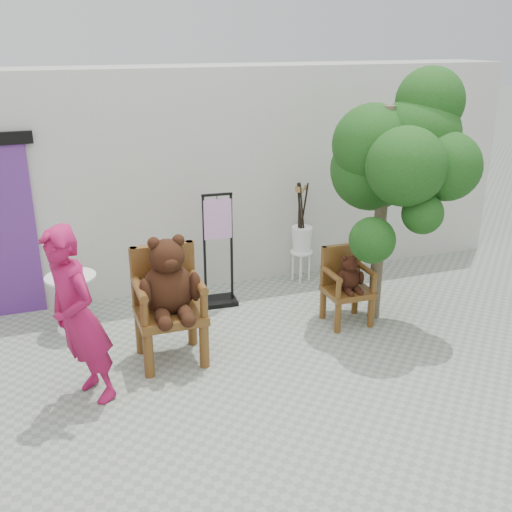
{
  "coord_description": "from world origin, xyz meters",
  "views": [
    {
      "loc": [
        -2.19,
        -5.08,
        3.41
      ],
      "look_at": [
        0.01,
        1.12,
        0.95
      ],
      "focal_mm": 42.0,
      "sensor_mm": 36.0,
      "label": 1
    }
  ],
  "objects_px": {
    "display_stand": "(218,263)",
    "tree": "(401,154)",
    "chair_small": "(347,280)",
    "person": "(78,317)",
    "stool_bucket": "(302,239)",
    "chair_big": "(168,290)",
    "cafe_table": "(73,296)"
  },
  "relations": [
    {
      "from": "display_stand",
      "to": "tree",
      "type": "height_order",
      "value": "tree"
    },
    {
      "from": "person",
      "to": "tree",
      "type": "bearing_deg",
      "value": 72.72
    },
    {
      "from": "chair_small",
      "to": "cafe_table",
      "type": "relative_size",
      "value": 1.36
    },
    {
      "from": "stool_bucket",
      "to": "tree",
      "type": "height_order",
      "value": "tree"
    },
    {
      "from": "chair_small",
      "to": "cafe_table",
      "type": "bearing_deg",
      "value": 164.34
    },
    {
      "from": "display_stand",
      "to": "stool_bucket",
      "type": "height_order",
      "value": "display_stand"
    },
    {
      "from": "chair_big",
      "to": "chair_small",
      "type": "xyz_separation_m",
      "value": [
        2.25,
        0.18,
        -0.27
      ]
    },
    {
      "from": "chair_big",
      "to": "stool_bucket",
      "type": "distance_m",
      "value": 2.76
    },
    {
      "from": "stool_bucket",
      "to": "display_stand",
      "type": "bearing_deg",
      "value": -164.52
    },
    {
      "from": "display_stand",
      "to": "person",
      "type": "bearing_deg",
      "value": -133.95
    },
    {
      "from": "chair_big",
      "to": "cafe_table",
      "type": "height_order",
      "value": "chair_big"
    },
    {
      "from": "stool_bucket",
      "to": "cafe_table",
      "type": "bearing_deg",
      "value": -171.08
    },
    {
      "from": "chair_big",
      "to": "cafe_table",
      "type": "bearing_deg",
      "value": 131.6
    },
    {
      "from": "chair_small",
      "to": "display_stand",
      "type": "xyz_separation_m",
      "value": [
        -1.34,
        1.03,
        0.03
      ]
    },
    {
      "from": "chair_big",
      "to": "stool_bucket",
      "type": "relative_size",
      "value": 0.99
    },
    {
      "from": "person",
      "to": "cafe_table",
      "type": "height_order",
      "value": "person"
    },
    {
      "from": "chair_small",
      "to": "person",
      "type": "bearing_deg",
      "value": -167.57
    },
    {
      "from": "chair_big",
      "to": "display_stand",
      "type": "height_order",
      "value": "display_stand"
    },
    {
      "from": "stool_bucket",
      "to": "chair_small",
      "type": "bearing_deg",
      "value": -90.33
    },
    {
      "from": "stool_bucket",
      "to": "chair_big",
      "type": "bearing_deg",
      "value": -144.83
    },
    {
      "from": "display_stand",
      "to": "stool_bucket",
      "type": "distance_m",
      "value": 1.4
    },
    {
      "from": "chair_big",
      "to": "stool_bucket",
      "type": "xyz_separation_m",
      "value": [
        2.25,
        1.59,
        -0.19
      ]
    },
    {
      "from": "stool_bucket",
      "to": "tree",
      "type": "distance_m",
      "value": 2.14
    },
    {
      "from": "chair_small",
      "to": "person",
      "type": "xyz_separation_m",
      "value": [
        -3.21,
        -0.71,
        0.35
      ]
    },
    {
      "from": "chair_big",
      "to": "stool_bucket",
      "type": "height_order",
      "value": "stool_bucket"
    },
    {
      "from": "person",
      "to": "cafe_table",
      "type": "relative_size",
      "value": 2.58
    },
    {
      "from": "chair_small",
      "to": "tree",
      "type": "relative_size",
      "value": 0.31
    },
    {
      "from": "person",
      "to": "cafe_table",
      "type": "distance_m",
      "value": 1.67
    },
    {
      "from": "person",
      "to": "tree",
      "type": "relative_size",
      "value": 0.59
    },
    {
      "from": "chair_small",
      "to": "stool_bucket",
      "type": "xyz_separation_m",
      "value": [
        0.01,
        1.4,
        0.08
      ]
    },
    {
      "from": "chair_big",
      "to": "chair_small",
      "type": "distance_m",
      "value": 2.27
    },
    {
      "from": "chair_small",
      "to": "stool_bucket",
      "type": "relative_size",
      "value": 0.66
    }
  ]
}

